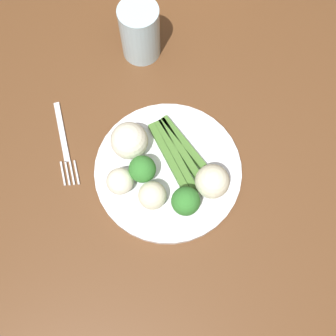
{
  "coord_description": "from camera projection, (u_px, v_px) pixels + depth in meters",
  "views": [
    {
      "loc": [
        0.07,
        0.23,
        1.39
      ],
      "look_at": [
        0.05,
        0.01,
        0.77
      ],
      "focal_mm": 41.68,
      "sensor_mm": 36.0,
      "label": 1
    }
  ],
  "objects": [
    {
      "name": "broccoli_front",
      "position": [
        186.0,
        201.0,
        0.61
      ],
      "size": [
        0.05,
        0.05,
        0.06
      ],
      "color": "#609E3D",
      "rests_on": "plate"
    },
    {
      "name": "asparagus_bundle",
      "position": [
        178.0,
        153.0,
        0.67
      ],
      "size": [
        0.11,
        0.15,
        0.01
      ],
      "rotation": [
        0.0,
        0.0,
        2.0
      ],
      "color": "#47752D",
      "rests_on": "plate"
    },
    {
      "name": "cauliflower_near_fork",
      "position": [
        152.0,
        195.0,
        0.62
      ],
      "size": [
        0.05,
        0.05,
        0.05
      ],
      "primitive_type": "sphere",
      "color": "beige",
      "rests_on": "plate"
    },
    {
      "name": "cauliflower_front_left",
      "position": [
        212.0,
        181.0,
        0.63
      ],
      "size": [
        0.06,
        0.06,
        0.06
      ],
      "primitive_type": "sphere",
      "color": "beige",
      "rests_on": "plate"
    },
    {
      "name": "broccoli_near_center",
      "position": [
        142.0,
        169.0,
        0.63
      ],
      "size": [
        0.04,
        0.04,
        0.05
      ],
      "color": "#609E3D",
      "rests_on": "plate"
    },
    {
      "name": "dining_table",
      "position": [
        191.0,
        181.0,
        0.78
      ],
      "size": [
        1.38,
        0.93,
        0.75
      ],
      "color": "brown",
      "rests_on": "ground_plane"
    },
    {
      "name": "fork",
      "position": [
        64.0,
        144.0,
        0.69
      ],
      "size": [
        0.05,
        0.17,
        0.0
      ],
      "rotation": [
        0.0,
        0.0,
        1.75
      ],
      "color": "silver",
      "rests_on": "dining_table"
    },
    {
      "name": "cauliflower_outer_edge",
      "position": [
        120.0,
        181.0,
        0.63
      ],
      "size": [
        0.04,
        0.04,
        0.04
      ],
      "primitive_type": "sphere",
      "color": "silver",
      "rests_on": "plate"
    },
    {
      "name": "water_glass",
      "position": [
        140.0,
        32.0,
        0.71
      ],
      "size": [
        0.07,
        0.07,
        0.11
      ],
      "primitive_type": "cylinder",
      "color": "silver",
      "rests_on": "dining_table"
    },
    {
      "name": "plate",
      "position": [
        168.0,
        170.0,
        0.67
      ],
      "size": [
        0.25,
        0.25,
        0.01
      ],
      "primitive_type": "cylinder",
      "color": "white",
      "rests_on": "dining_table"
    },
    {
      "name": "ground_plane",
      "position": [
        181.0,
        236.0,
        1.4
      ],
      "size": [
        6.0,
        6.0,
        0.02
      ],
      "primitive_type": "cube",
      "color": "#B7A88E"
    },
    {
      "name": "cauliflower_edge",
      "position": [
        129.0,
        141.0,
        0.65
      ],
      "size": [
        0.06,
        0.06,
        0.06
      ],
      "primitive_type": "sphere",
      "color": "silver",
      "rests_on": "plate"
    }
  ]
}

